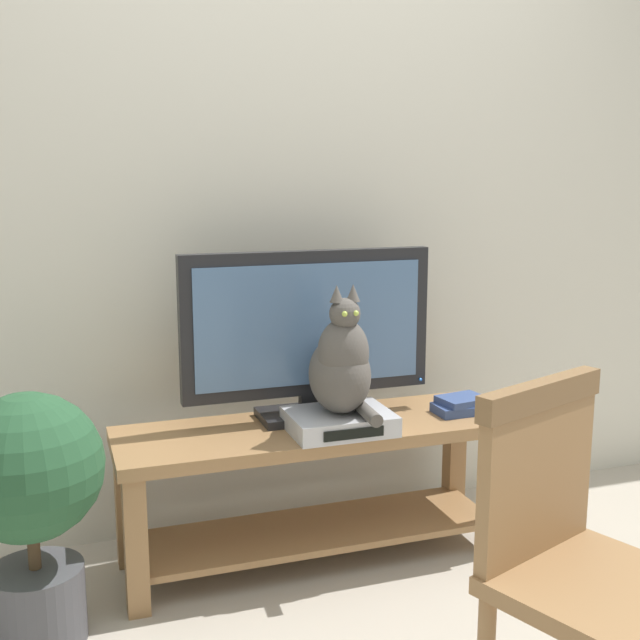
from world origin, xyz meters
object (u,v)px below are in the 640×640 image
object	(u,v)px
cat	(341,365)
wooden_chair	(575,554)
tv	(308,331)
media_box	(339,421)
book_stack	(464,405)
potted_plant	(30,494)
tv_stand	(315,468)

from	to	relation	value
cat	wooden_chair	bearing A→B (deg)	-82.06
tv	cat	bearing A→B (deg)	-72.73
tv	media_box	size ratio (longest dim) A/B	2.60
media_box	book_stack	world-z (taller)	media_box
potted_plant	wooden_chair	bearing A→B (deg)	-39.61
book_stack	cat	bearing A→B (deg)	-172.81
tv_stand	wooden_chair	world-z (taller)	wooden_chair
wooden_chair	book_stack	size ratio (longest dim) A/B	4.03
tv_stand	potted_plant	world-z (taller)	potted_plant
cat	wooden_chair	distance (m)	1.10
cat	book_stack	distance (m)	0.55
media_box	wooden_chair	world-z (taller)	wooden_chair
potted_plant	tv_stand	bearing A→B (deg)	13.38
tv	book_stack	xyz separation A→B (m)	(0.56, -0.12, -0.29)
book_stack	potted_plant	xyz separation A→B (m)	(-1.51, -0.18, -0.06)
cat	tv	bearing A→B (deg)	107.27
cat	book_stack	world-z (taller)	cat
tv_stand	book_stack	world-z (taller)	book_stack
tv	media_box	xyz separation A→B (m)	(0.06, -0.17, -0.29)
tv	wooden_chair	world-z (taller)	tv
wooden_chair	book_stack	xyz separation A→B (m)	(0.36, 1.13, -0.02)
media_box	cat	distance (m)	0.20
tv	book_stack	distance (m)	0.65
book_stack	tv	bearing A→B (deg)	167.90
tv	potted_plant	distance (m)	1.05
tv_stand	cat	distance (m)	0.41
cat	potted_plant	size ratio (longest dim) A/B	0.58
tv	book_stack	size ratio (longest dim) A/B	3.97
tv_stand	tv	xyz separation A→B (m)	(0.00, 0.08, 0.48)
tv	book_stack	world-z (taller)	tv
media_box	cat	world-z (taller)	cat
media_box	wooden_chair	xyz separation A→B (m)	(0.15, -1.08, 0.01)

